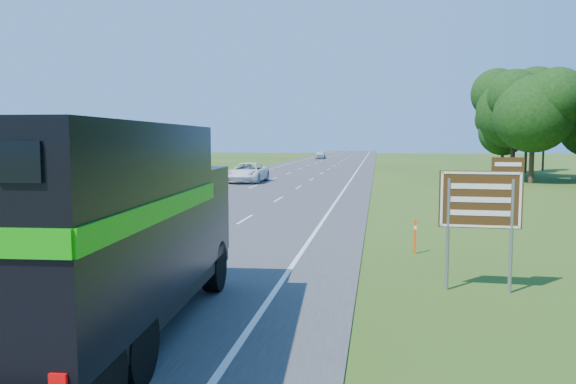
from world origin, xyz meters
name	(u,v)px	position (x,y,z in m)	size (l,w,h in m)	color
road	(297,177)	(0.00, 50.00, 0.02)	(15.00, 260.00, 0.04)	#38383A
lane_markings	(297,177)	(0.00, 50.00, 0.04)	(11.15, 260.00, 0.01)	yellow
horse_truck	(104,228)	(3.05, 3.94, 2.19)	(3.40, 9.25, 4.02)	black
white_suv	(248,173)	(-3.30, 42.36, 0.89)	(2.83, 6.13, 1.70)	white
far_car	(320,155)	(-3.00, 102.18, 0.81)	(1.82, 4.52, 1.54)	silver
exit_sign	(482,205)	(10.53, 8.81, 2.18)	(1.98, 0.16, 3.36)	gray
delineator	(415,235)	(9.23, 13.32, 0.61)	(0.09, 0.05, 1.14)	#EB4B0C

